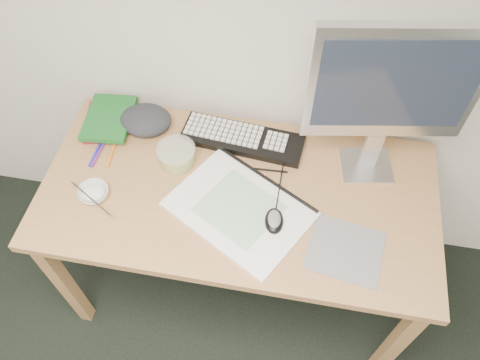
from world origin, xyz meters
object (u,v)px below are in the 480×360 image
(monitor, at_px, (393,89))
(keyboard, at_px, (242,139))
(rice_bowl, at_px, (94,193))
(sketchpad, at_px, (239,209))
(desk, at_px, (238,204))

(monitor, bearing_deg, keyboard, 165.91)
(monitor, xyz_separation_m, rice_bowl, (-0.93, -0.30, -0.36))
(sketchpad, xyz_separation_m, rice_bowl, (-0.51, -0.03, 0.01))
(sketchpad, distance_m, keyboard, 0.31)
(sketchpad, relative_size, monitor, 0.74)
(keyboard, xyz_separation_m, monitor, (0.47, -0.04, 0.37))
(monitor, bearing_deg, rice_bowl, -171.73)
(monitor, height_order, rice_bowl, monitor)
(keyboard, bearing_deg, monitor, 1.11)
(desk, height_order, monitor, monitor)
(sketchpad, relative_size, keyboard, 0.98)
(keyboard, relative_size, rice_bowl, 4.29)
(monitor, relative_size, rice_bowl, 5.66)
(sketchpad, height_order, rice_bowl, rice_bowl)
(keyboard, bearing_deg, desk, -78.22)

